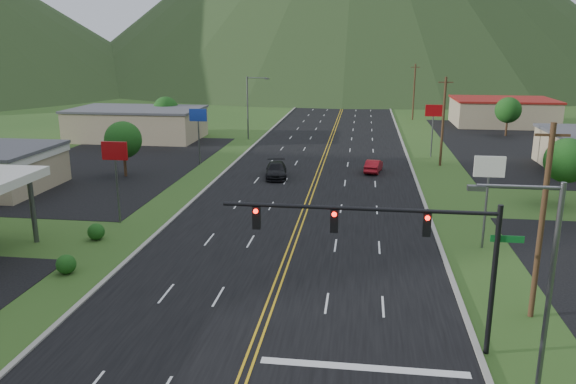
# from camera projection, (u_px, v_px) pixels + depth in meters

# --- Properties ---
(traffic_signal) EXTENTS (13.10, 0.43, 7.00)m
(traffic_signal) POSITION_uv_depth(u_px,v_px,m) (402.00, 238.00, 24.58)
(traffic_signal) COLOR black
(traffic_signal) RESTS_ON ground
(streetlight_east) EXTENTS (3.28, 0.25, 9.00)m
(streetlight_east) POSITION_uv_depth(u_px,v_px,m) (541.00, 285.00, 20.18)
(streetlight_east) COLOR #59595E
(streetlight_east) RESTS_ON ground
(streetlight_west) EXTENTS (3.28, 0.25, 9.00)m
(streetlight_west) POSITION_uv_depth(u_px,v_px,m) (250.00, 103.00, 80.60)
(streetlight_west) COLOR #59595E
(streetlight_west) RESTS_ON ground
(building_west_far) EXTENTS (18.40, 11.40, 4.50)m
(building_west_far) POSITION_uv_depth(u_px,v_px,m) (137.00, 124.00, 81.54)
(building_west_far) COLOR tan
(building_west_far) RESTS_ON ground
(building_east_far) EXTENTS (16.40, 12.40, 4.50)m
(building_east_far) POSITION_uv_depth(u_px,v_px,m) (502.00, 112.00, 95.37)
(building_east_far) COLOR tan
(building_east_far) RESTS_ON ground
(pole_sign_west_a) EXTENTS (2.00, 0.18, 6.40)m
(pole_sign_west_a) POSITION_uv_depth(u_px,v_px,m) (115.00, 159.00, 42.62)
(pole_sign_west_a) COLOR #59595E
(pole_sign_west_a) RESTS_ON ground
(pole_sign_west_b) EXTENTS (2.00, 0.18, 6.40)m
(pole_sign_west_b) POSITION_uv_depth(u_px,v_px,m) (198.00, 121.00, 63.69)
(pole_sign_west_b) COLOR #59595E
(pole_sign_west_b) RESTS_ON ground
(pole_sign_east_a) EXTENTS (2.00, 0.18, 6.40)m
(pole_sign_east_a) POSITION_uv_depth(u_px,v_px,m) (489.00, 176.00, 37.22)
(pole_sign_east_a) COLOR #59595E
(pole_sign_east_a) RESTS_ON ground
(pole_sign_east_b) EXTENTS (2.00, 0.18, 6.40)m
(pole_sign_east_b) POSITION_uv_depth(u_px,v_px,m) (433.00, 116.00, 67.86)
(pole_sign_east_b) COLOR #59595E
(pole_sign_east_b) RESTS_ON ground
(tree_west_a) EXTENTS (3.84, 3.84, 5.82)m
(tree_west_a) POSITION_uv_depth(u_px,v_px,m) (123.00, 140.00, 58.06)
(tree_west_a) COLOR #382314
(tree_west_a) RESTS_ON ground
(tree_west_b) EXTENTS (3.84, 3.84, 5.82)m
(tree_west_b) POSITION_uv_depth(u_px,v_px,m) (166.00, 109.00, 84.57)
(tree_west_b) COLOR #382314
(tree_west_b) RESTS_ON ground
(tree_east_a) EXTENTS (3.84, 3.84, 5.82)m
(tree_east_a) POSITION_uv_depth(u_px,v_px,m) (567.00, 161.00, 47.85)
(tree_east_a) COLOR #382314
(tree_east_a) RESTS_ON ground
(tree_east_b) EXTENTS (3.84, 3.84, 5.82)m
(tree_east_b) POSITION_uv_depth(u_px,v_px,m) (508.00, 110.00, 83.72)
(tree_east_b) COLOR #382314
(tree_east_b) RESTS_ON ground
(utility_pole_a) EXTENTS (1.60, 0.28, 10.00)m
(utility_pole_a) POSITION_uv_depth(u_px,v_px,m) (542.00, 221.00, 27.56)
(utility_pole_a) COLOR #382314
(utility_pole_a) RESTS_ON ground
(utility_pole_b) EXTENTS (1.60, 0.28, 10.00)m
(utility_pole_b) POSITION_uv_depth(u_px,v_px,m) (443.00, 121.00, 62.99)
(utility_pole_b) COLOR #382314
(utility_pole_b) RESTS_ON ground
(utility_pole_c) EXTENTS (1.60, 0.28, 10.00)m
(utility_pole_c) POSITION_uv_depth(u_px,v_px,m) (414.00, 91.00, 101.30)
(utility_pole_c) COLOR #382314
(utility_pole_c) RESTS_ON ground
(utility_pole_d) EXTENTS (1.60, 0.28, 10.00)m
(utility_pole_d) POSITION_uv_depth(u_px,v_px,m) (401.00, 78.00, 139.60)
(utility_pole_d) COLOR #382314
(utility_pole_d) RESTS_ON ground
(car_dark_mid) EXTENTS (2.87, 5.50, 1.52)m
(car_dark_mid) POSITION_uv_depth(u_px,v_px,m) (276.00, 170.00, 58.34)
(car_dark_mid) COLOR black
(car_dark_mid) RESTS_ON ground
(car_red_far) EXTENTS (2.14, 4.38, 1.38)m
(car_red_far) POSITION_uv_depth(u_px,v_px,m) (374.00, 166.00, 60.71)
(car_red_far) COLOR maroon
(car_red_far) RESTS_ON ground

